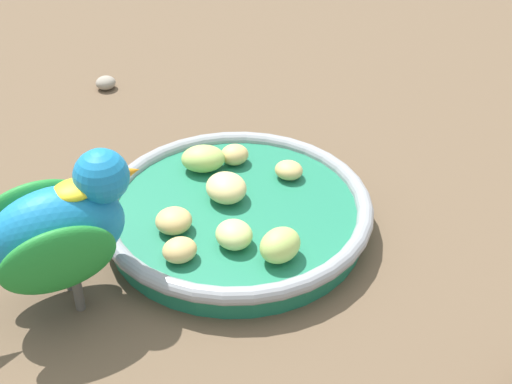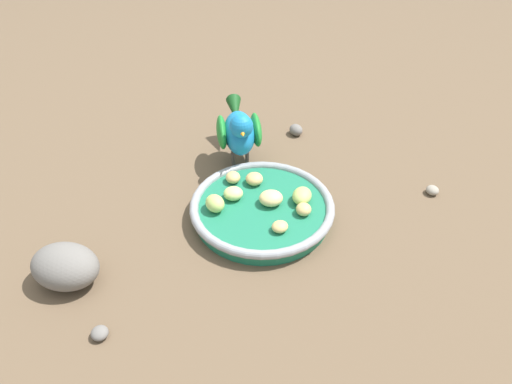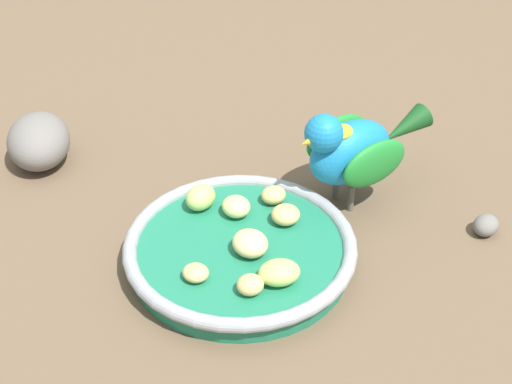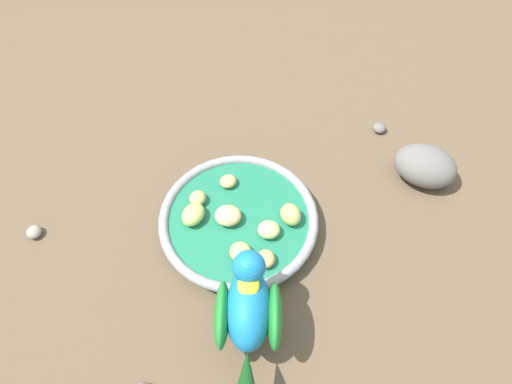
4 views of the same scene
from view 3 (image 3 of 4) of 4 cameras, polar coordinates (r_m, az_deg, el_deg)
name	(u,v)px [view 3 (image 3 of 4)]	position (r m, az deg, el deg)	size (l,w,h in m)	color
ground_plane	(247,262)	(0.73, -0.66, -5.29)	(4.00, 4.00, 0.00)	brown
feeding_bowl	(241,251)	(0.72, -1.16, -4.51)	(0.22, 0.22, 0.03)	#1E7251
apple_piece_0	(201,197)	(0.75, -4.21, -0.41)	(0.03, 0.03, 0.02)	#B2CC66
apple_piece_1	(253,243)	(0.70, -0.25, -3.87)	(0.04, 0.03, 0.02)	#E5C67F
apple_piece_2	(231,207)	(0.74, -1.89, -1.16)	(0.03, 0.03, 0.02)	#C6D17A
apple_piece_3	(250,285)	(0.66, -0.43, -7.02)	(0.02, 0.02, 0.02)	tan
apple_piece_4	(273,195)	(0.76, 1.33, -0.23)	(0.03, 0.02, 0.02)	tan
apple_piece_5	(196,273)	(0.68, -4.58, -6.10)	(0.02, 0.02, 0.01)	tan
apple_piece_6	(279,273)	(0.67, 1.77, -6.10)	(0.04, 0.03, 0.02)	#B2CC66
apple_piece_7	(286,215)	(0.74, 2.25, -1.72)	(0.03, 0.03, 0.02)	tan
parrot	(353,148)	(0.77, 7.32, 3.33)	(0.10, 0.16, 0.12)	#59544C
rock_large	(39,141)	(0.89, -16.11, 3.72)	(0.09, 0.07, 0.06)	slate
pebble_0	(486,225)	(0.79, 16.99, -2.42)	(0.03, 0.02, 0.02)	slate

